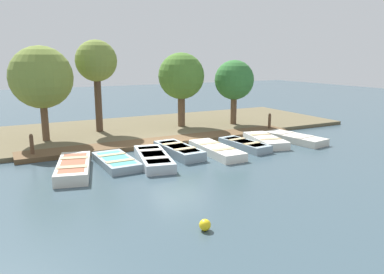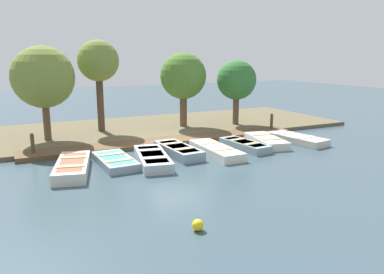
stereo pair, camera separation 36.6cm
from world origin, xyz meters
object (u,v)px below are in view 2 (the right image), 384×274
Objects in this scene: rowboat_7 at (296,139)px; mooring_post_near at (33,145)px; mooring_post_far at (272,123)px; park_tree_left at (98,63)px; rowboat_3 at (178,150)px; rowboat_6 at (266,141)px; park_tree_right at (237,81)px; buoy at (198,225)px; park_tree_center at (183,77)px; park_tree_far_left at (43,78)px; rowboat_4 at (216,150)px; rowboat_1 at (115,161)px; rowboat_5 at (245,145)px; rowboat_2 at (152,158)px; rowboat_0 at (72,167)px.

rowboat_7 is 12.46m from mooring_post_near.
mooring_post_far is 10.21m from park_tree_left.
rowboat_6 is at bearing 86.35° from rowboat_3.
rowboat_3 is 0.75× the size of park_tree_right.
rowboat_3 is 6.42m from rowboat_7.
mooring_post_near is 9.82m from buoy.
mooring_post_far is 0.21× the size of park_tree_left.
mooring_post_far is 13.30m from buoy.
rowboat_6 is 6.45m from park_tree_center.
mooring_post_near is at bearing -161.14° from buoy.
park_tree_far_left reaches higher than park_tree_right.
rowboat_3 is at bearing 18.20° from park_tree_left.
park_tree_right is at bearing 79.35° from park_tree_left.
park_tree_left reaches higher than rowboat_4.
rowboat_1 is 0.91× the size of rowboat_6.
rowboat_3 reaches higher than buoy.
park_tree_far_left is at bearing -102.09° from mooring_post_far.
park_tree_left reaches higher than buoy.
rowboat_7 reaches higher than rowboat_5.
rowboat_2 is 7.89m from park_tree_center.
rowboat_1 is at bearing -99.27° from rowboat_7.
mooring_post_far is at bearing 67.71° from park_tree_left.
rowboat_3 is (-0.56, 4.59, -0.01)m from rowboat_0.
park_tree_left is (-3.65, -8.91, 3.40)m from mooring_post_far.
mooring_post_far is 5.75m from park_tree_center.
rowboat_7 is at bearing 52.98° from park_tree_left.
rowboat_2 is 1.15× the size of rowboat_6.
rowboat_3 is 1.67m from rowboat_4.
park_tree_center is at bearing 93.16° from park_tree_far_left.
rowboat_4 is at bearing 27.87° from park_tree_left.
park_tree_center is (-5.96, 1.19, 2.92)m from rowboat_4.
rowboat_2 is 6.20m from rowboat_6.
mooring_post_far is 0.22× the size of park_tree_far_left.
rowboat_6 is 3.33m from mooring_post_far.
park_tree_far_left is at bearing -86.84° from park_tree_center.
park_tree_center is (-6.01, 4.19, 2.91)m from rowboat_2.
rowboat_5 is (-0.37, 4.73, -0.02)m from rowboat_2.
park_tree_left is at bearing 172.36° from rowboat_0.
rowboat_3 is at bearing 45.00° from park_tree_far_left.
park_tree_right is at bearing 140.89° from rowboat_4.
rowboat_7 is 3.17× the size of mooring_post_far.
park_tree_right is at bearing 117.01° from rowboat_1.
park_tree_left reaches higher than mooring_post_far.
park_tree_right is at bearing 100.57° from mooring_post_near.
rowboat_1 is 9.31m from rowboat_7.
park_tree_far_left is (-4.99, -9.60, 3.07)m from rowboat_6.
rowboat_3 is at bearing -101.33° from rowboat_5.
park_tree_left is at bearing 110.95° from park_tree_far_left.
buoy is 13.49m from park_tree_left.
park_tree_left is (-6.10, -6.68, 3.74)m from rowboat_6.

